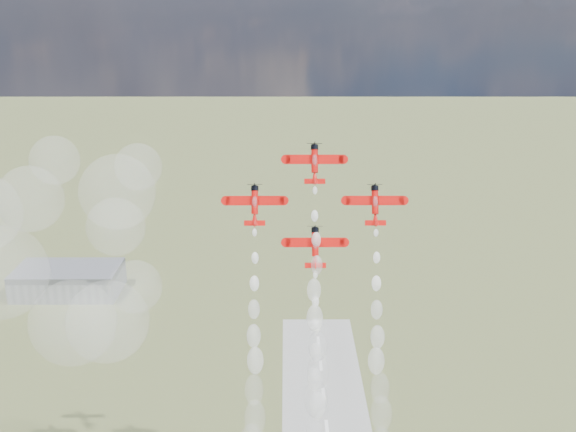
% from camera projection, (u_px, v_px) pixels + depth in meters
% --- Properties ---
extents(hangar, '(50.00, 28.00, 13.00)m').
position_uv_depth(hangar, '(68.00, 280.00, 328.66)').
color(hangar, gray).
rests_on(hangar, ground).
extents(plane_lead, '(12.99, 6.39, 8.67)m').
position_uv_depth(plane_lead, '(315.00, 163.00, 151.02)').
color(plane_lead, red).
rests_on(plane_lead, ground).
extents(plane_left, '(12.99, 6.39, 8.67)m').
position_uv_depth(plane_left, '(255.00, 204.00, 149.75)').
color(plane_left, red).
rests_on(plane_left, ground).
extents(plane_right, '(12.99, 6.39, 8.67)m').
position_uv_depth(plane_right, '(375.00, 204.00, 149.85)').
color(plane_right, red).
rests_on(plane_right, ground).
extents(plane_slot, '(12.99, 6.39, 8.67)m').
position_uv_depth(plane_slot, '(315.00, 246.00, 148.58)').
color(plane_slot, red).
rests_on(plane_slot, ground).
extents(smoke_trail_lead, '(5.42, 22.29, 44.14)m').
position_uv_depth(smoke_trail_lead, '(316.00, 355.00, 145.49)').
color(smoke_trail_lead, white).
rests_on(smoke_trail_lead, plane_lead).
extents(smoke_trail_left, '(5.57, 22.91, 43.55)m').
position_uv_depth(smoke_trail_left, '(254.00, 399.00, 144.16)').
color(smoke_trail_left, white).
rests_on(smoke_trail_left, plane_left).
extents(smoke_trail_right, '(5.14, 22.87, 44.32)m').
position_uv_depth(smoke_trail_right, '(380.00, 399.00, 144.46)').
color(smoke_trail_right, white).
rests_on(smoke_trail_right, plane_right).
extents(drifted_smoke_cloud, '(58.86, 32.14, 53.90)m').
position_uv_depth(drifted_smoke_cloud, '(51.00, 260.00, 154.81)').
color(drifted_smoke_cloud, white).
rests_on(drifted_smoke_cloud, ground).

